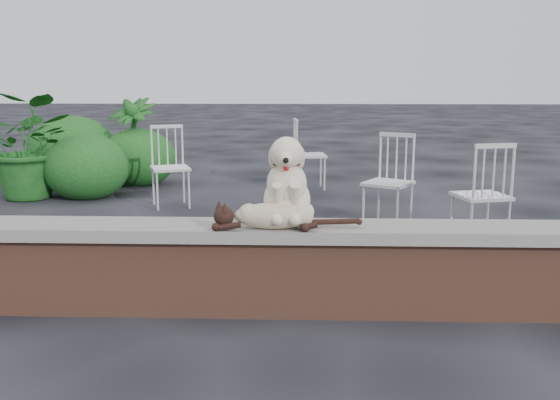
{
  "coord_description": "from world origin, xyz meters",
  "views": [
    {
      "loc": [
        0.27,
        -3.89,
        1.51
      ],
      "look_at": [
        0.13,
        0.2,
        0.7
      ],
      "focal_mm": 40.45,
      "sensor_mm": 36.0,
      "label": 1
    }
  ],
  "objects_px": {
    "chair_a": "(170,167)",
    "potted_plant_b": "(132,141)",
    "dog": "(287,179)",
    "chair_e": "(310,154)",
    "chair_d": "(388,181)",
    "potted_plant_a": "(30,146)",
    "chair_c": "(481,194)",
    "cat": "(273,214)"
  },
  "relations": [
    {
      "from": "chair_a",
      "to": "potted_plant_b",
      "type": "relative_size",
      "value": 0.78
    },
    {
      "from": "dog",
      "to": "chair_a",
      "type": "xyz_separation_m",
      "value": [
        -1.43,
        3.25,
        -0.4
      ]
    },
    {
      "from": "chair_e",
      "to": "dog",
      "type": "bearing_deg",
      "value": 171.13
    },
    {
      "from": "chair_d",
      "to": "potted_plant_a",
      "type": "bearing_deg",
      "value": -167.17
    },
    {
      "from": "chair_d",
      "to": "potted_plant_a",
      "type": "xyz_separation_m",
      "value": [
        -4.22,
        1.4,
        0.19
      ]
    },
    {
      "from": "chair_c",
      "to": "dog",
      "type": "bearing_deg",
      "value": 30.74
    },
    {
      "from": "chair_e",
      "to": "potted_plant_b",
      "type": "xyz_separation_m",
      "value": [
        -2.46,
        0.25,
        0.13
      ]
    },
    {
      "from": "chair_a",
      "to": "chair_d",
      "type": "bearing_deg",
      "value": -41.66
    },
    {
      "from": "cat",
      "to": "chair_e",
      "type": "distance_m",
      "value": 4.67
    },
    {
      "from": "cat",
      "to": "chair_c",
      "type": "distance_m",
      "value": 2.55
    },
    {
      "from": "cat",
      "to": "chair_d",
      "type": "height_order",
      "value": "chair_d"
    },
    {
      "from": "chair_d",
      "to": "chair_a",
      "type": "bearing_deg",
      "value": -170.43
    },
    {
      "from": "chair_e",
      "to": "chair_a",
      "type": "height_order",
      "value": "same"
    },
    {
      "from": "cat",
      "to": "chair_e",
      "type": "height_order",
      "value": "chair_e"
    },
    {
      "from": "dog",
      "to": "chair_e",
      "type": "height_order",
      "value": "dog"
    },
    {
      "from": "chair_c",
      "to": "potted_plant_a",
      "type": "distance_m",
      "value": 5.37
    },
    {
      "from": "chair_d",
      "to": "chair_e",
      "type": "bearing_deg",
      "value": 140.29
    },
    {
      "from": "cat",
      "to": "chair_e",
      "type": "xyz_separation_m",
      "value": [
        0.28,
        4.66,
        -0.2
      ]
    },
    {
      "from": "cat",
      "to": "dog",
      "type": "bearing_deg",
      "value": 61.99
    },
    {
      "from": "dog",
      "to": "chair_d",
      "type": "bearing_deg",
      "value": 67.54
    },
    {
      "from": "chair_e",
      "to": "cat",
      "type": "bearing_deg",
      "value": 170.23
    },
    {
      "from": "cat",
      "to": "chair_a",
      "type": "height_order",
      "value": "chair_a"
    },
    {
      "from": "dog",
      "to": "potted_plant_b",
      "type": "xyz_separation_m",
      "value": [
        -2.27,
        4.75,
        -0.26
      ]
    },
    {
      "from": "dog",
      "to": "potted_plant_b",
      "type": "distance_m",
      "value": 5.27
    },
    {
      "from": "chair_e",
      "to": "potted_plant_b",
      "type": "bearing_deg",
      "value": 77.9
    },
    {
      "from": "chair_e",
      "to": "chair_c",
      "type": "distance_m",
      "value": 3.22
    },
    {
      "from": "chair_a",
      "to": "chair_d",
      "type": "distance_m",
      "value": 2.57
    },
    {
      "from": "cat",
      "to": "potted_plant_a",
      "type": "height_order",
      "value": "potted_plant_a"
    },
    {
      "from": "chair_c",
      "to": "chair_e",
      "type": "bearing_deg",
      "value": -75.82
    },
    {
      "from": "cat",
      "to": "chair_d",
      "type": "xyz_separation_m",
      "value": [
        1.04,
        2.46,
        -0.2
      ]
    },
    {
      "from": "chair_a",
      "to": "potted_plant_b",
      "type": "bearing_deg",
      "value": 99.09
    },
    {
      "from": "chair_c",
      "to": "chair_d",
      "type": "xyz_separation_m",
      "value": [
        -0.74,
        0.64,
        0.0
      ]
    },
    {
      "from": "cat",
      "to": "potted_plant_b",
      "type": "distance_m",
      "value": 5.37
    },
    {
      "from": "cat",
      "to": "potted_plant_b",
      "type": "bearing_deg",
      "value": 114.12
    },
    {
      "from": "dog",
      "to": "chair_c",
      "type": "xyz_separation_m",
      "value": [
        1.7,
        1.66,
        -0.4
      ]
    },
    {
      "from": "chair_a",
      "to": "potted_plant_a",
      "type": "xyz_separation_m",
      "value": [
        -1.83,
        0.45,
        0.19
      ]
    },
    {
      "from": "chair_e",
      "to": "potted_plant_b",
      "type": "relative_size",
      "value": 0.78
    },
    {
      "from": "chair_a",
      "to": "chair_d",
      "type": "height_order",
      "value": "same"
    },
    {
      "from": "chair_e",
      "to": "chair_c",
      "type": "relative_size",
      "value": 1.0
    },
    {
      "from": "potted_plant_b",
      "to": "chair_c",
      "type": "bearing_deg",
      "value": -37.93
    },
    {
      "from": "chair_e",
      "to": "chair_c",
      "type": "height_order",
      "value": "same"
    },
    {
      "from": "potted_plant_a",
      "to": "potted_plant_b",
      "type": "distance_m",
      "value": 1.44
    }
  ]
}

